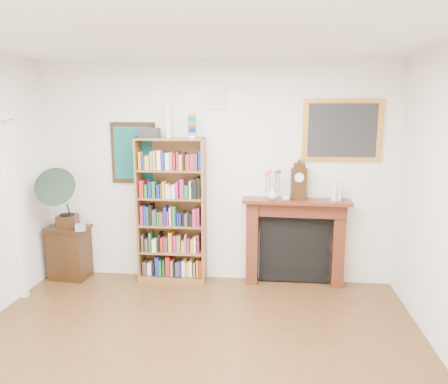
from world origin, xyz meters
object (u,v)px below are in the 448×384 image
Objects in this scene: cd_stack at (80,227)px; side_cabinet at (70,252)px; fireplace at (295,234)px; bottle_right at (339,192)px; bottle_left at (335,191)px; gramophone at (61,194)px; flower_vase at (272,194)px; mantel_clock at (299,182)px; teacup at (286,198)px; bookshelf at (171,203)px.

side_cabinet is at bearing 147.48° from cd_stack.
bottle_right is at bearing -2.55° from fireplace.
gramophone is at bearing -177.26° from bottle_left.
bottle_left is (3.38, 0.16, 0.08)m from gramophone.
fireplace is 0.61m from flower_vase.
gramophone is 1.80× the size of mantel_clock.
bottle_right is at bearing -2.97° from mantel_clock.
gramophone reaches higher than side_cabinet.
cd_stack is 2.60m from teacup.
side_cabinet is 7.80× the size of teacup.
bookshelf is at bearing -174.54° from fireplace.
side_cabinet is 0.81m from gramophone.
cd_stack is (-1.13, -0.19, -0.30)m from bookshelf.
side_cabinet is 2.95m from fireplace.
teacup reaches higher than side_cabinet.
fireplace is 1.65× the size of gramophone.
bottle_left is at bearing -6.03° from mantel_clock.
mantel_clock is 4.97× the size of teacup.
bottle_left is (0.75, 0.01, 0.05)m from flower_vase.
mantel_clock is 2.23× the size of bottle_right.
flower_vase is 0.73× the size of bottle_right.
gramophone is 6.70× the size of cd_stack.
fireplace is 0.53m from teacup.
flower_vase is 1.62× the size of teacup.
flower_vase is at bearing 0.03° from bookshelf.
teacup is at bearing 4.98° from side_cabinet.
bottle_left is at bearing -160.21° from bottle_right.
gramophone is 2.64m from flower_vase.
flower_vase is (-0.32, -0.05, -0.14)m from mantel_clock.
mantel_clock is 0.26m from teacup.
gramophone reaches higher than teacup.
fireplace is at bearing 171.46° from bottle_left.
flower_vase is at bearing 4.39° from cd_stack.
fireplace is 6.65× the size of bottle_right.
mantel_clock is (2.95, 0.08, 0.98)m from side_cabinet.
side_cabinet is 3.50m from bottle_left.
bottle_left reaches higher than fireplace.
fireplace reaches higher than side_cabinet.
gramophone is at bearing -176.96° from bottle_right.
side_cabinet is at bearing -179.32° from flower_vase.
mantel_clock reaches higher than cd_stack.
flower_vase is (2.40, 0.18, 0.44)m from cd_stack.
gramophone is 2.97m from mantel_clock.
side_cabinet is at bearing -178.97° from bottle_right.
bookshelf reaches higher than side_cabinet.
side_cabinet is at bearing -178.48° from bookshelf.
mantel_clock is 0.35m from flower_vase.
mantel_clock is (2.71, 0.23, 0.59)m from cd_stack.
side_cabinet is 5.83× the size of cd_stack.
side_cabinet is 3.55m from bottle_right.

